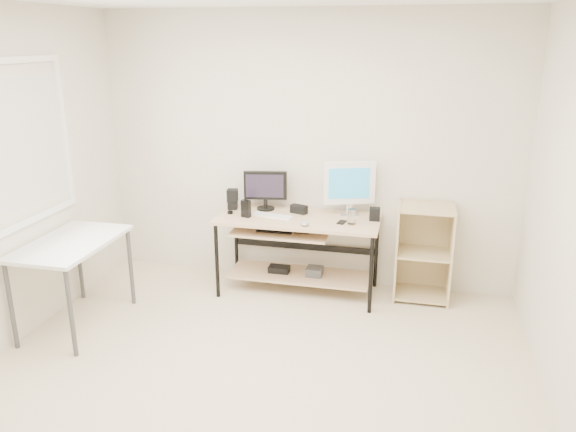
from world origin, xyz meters
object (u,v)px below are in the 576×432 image
at_px(shelf_unit, 424,251).
at_px(black_monitor, 265,188).
at_px(side_table, 71,250).
at_px(audio_controller, 246,209).
at_px(white_imac, 349,184).
at_px(desk, 296,238).

distance_m(shelf_unit, black_monitor, 1.60).
relative_size(side_table, audio_controller, 6.16).
bearing_deg(black_monitor, audio_controller, -122.07).
bearing_deg(side_table, audio_controller, 38.19).
bearing_deg(black_monitor, shelf_unit, -10.17).
distance_m(shelf_unit, white_imac, 0.92).
height_order(desk, white_imac, white_imac).
bearing_deg(side_table, shelf_unit, 23.33).
bearing_deg(audio_controller, white_imac, 30.36).
bearing_deg(side_table, white_imac, 30.25).
bearing_deg(shelf_unit, side_table, -156.67).
height_order(side_table, shelf_unit, shelf_unit).
xyz_separation_m(side_table, shelf_unit, (2.83, 1.22, -0.22)).
height_order(white_imac, audio_controller, white_imac).
distance_m(shelf_unit, audio_controller, 1.69).
xyz_separation_m(side_table, white_imac, (2.12, 1.24, 0.37)).
distance_m(desk, side_table, 1.97).
xyz_separation_m(side_table, black_monitor, (1.32, 1.22, 0.30)).
relative_size(desk, black_monitor, 3.64).
xyz_separation_m(desk, audio_controller, (-0.45, -0.11, 0.29)).
bearing_deg(side_table, black_monitor, 42.89).
bearing_deg(audio_controller, shelf_unit, 22.38).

